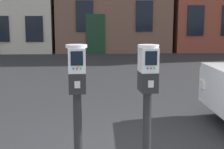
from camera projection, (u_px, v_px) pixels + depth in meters
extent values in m
cylinder|color=black|center=(78.00, 133.00, 3.31)|extent=(0.10, 0.10, 0.88)
cube|color=black|center=(77.00, 82.00, 3.22)|extent=(0.19, 0.25, 0.20)
cube|color=#A5A8AD|center=(77.00, 85.00, 3.10)|extent=(0.06, 0.02, 0.07)
cube|color=#B7BABF|center=(77.00, 60.00, 3.18)|extent=(0.19, 0.24, 0.25)
cube|color=black|center=(77.00, 58.00, 3.06)|extent=(0.12, 0.02, 0.14)
cylinder|color=blue|center=(73.00, 69.00, 3.07)|extent=(0.02, 0.01, 0.02)
cylinder|color=red|center=(77.00, 69.00, 3.08)|extent=(0.02, 0.01, 0.02)
cylinder|color=green|center=(81.00, 69.00, 3.08)|extent=(0.02, 0.01, 0.02)
cylinder|color=#B7BABF|center=(76.00, 46.00, 3.16)|extent=(0.23, 0.23, 0.03)
cylinder|color=black|center=(147.00, 132.00, 3.36)|extent=(0.10, 0.10, 0.88)
cube|color=black|center=(148.00, 82.00, 3.27)|extent=(0.19, 0.25, 0.20)
cube|color=#A5A8AD|center=(151.00, 84.00, 3.15)|extent=(0.06, 0.02, 0.07)
cube|color=#B7BABF|center=(148.00, 60.00, 3.23)|extent=(0.19, 0.24, 0.25)
cube|color=black|center=(151.00, 58.00, 3.11)|extent=(0.12, 0.02, 0.14)
cylinder|color=blue|center=(148.00, 68.00, 3.12)|extent=(0.02, 0.01, 0.02)
cylinder|color=red|center=(151.00, 68.00, 3.13)|extent=(0.02, 0.01, 0.02)
cylinder|color=green|center=(154.00, 68.00, 3.13)|extent=(0.02, 0.01, 0.02)
cylinder|color=#B7BABF|center=(148.00, 46.00, 3.21)|extent=(0.23, 0.23, 0.03)
cube|color=white|center=(202.00, 84.00, 5.68)|extent=(0.05, 0.20, 0.14)
cube|color=black|center=(0.00, 29.00, 16.40)|extent=(0.90, 0.06, 1.33)
cube|color=black|center=(34.00, 29.00, 16.51)|extent=(0.90, 0.06, 1.33)
cube|color=black|center=(85.00, 16.00, 16.56)|extent=(0.90, 0.06, 1.60)
cube|color=black|center=(144.00, 16.00, 16.76)|extent=(0.90, 0.06, 1.60)
cube|color=#193823|center=(95.00, 34.00, 16.76)|extent=(1.00, 0.07, 2.10)
cube|color=black|center=(196.00, 20.00, 16.98)|extent=(0.90, 0.06, 1.60)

